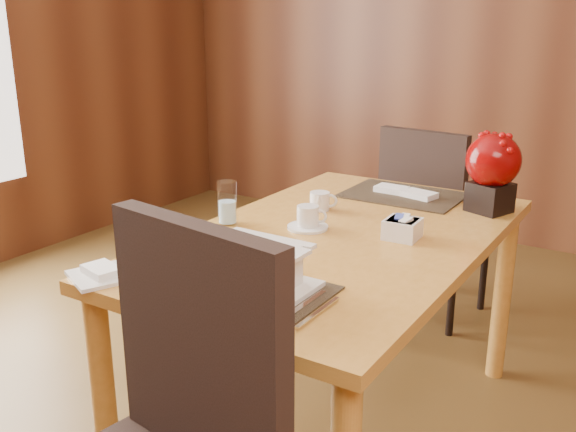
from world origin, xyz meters
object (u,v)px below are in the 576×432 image
Objects in this scene: dining_table at (337,261)px; sugar_caddy at (402,229)px; coffee_cup at (308,219)px; creamer_jug at (320,201)px; berry_decor at (493,168)px; bread_plate at (102,275)px; soup_setting at (244,273)px; far_chair at (430,214)px; water_glass at (227,203)px.

sugar_caddy reaches higher than dining_table.
coffee_cup is 0.32m from sugar_caddy.
sugar_caddy is (0.38, -0.13, -0.00)m from creamer_jug.
bread_plate is (-0.72, -1.18, -0.16)m from berry_decor.
creamer_jug is at bearing 105.99° from soup_setting.
soup_setting is at bearing 99.71° from far_chair.
coffee_cup is 0.71m from bread_plate.
sugar_caddy is 0.49m from berry_decor.
far_chair is at bearing 104.28° from sugar_caddy.
berry_decor is (0.35, 0.51, 0.26)m from dining_table.
far_chair is at bearing 74.71° from water_glass.
sugar_caddy is 0.11× the size of far_chair.
dining_table is 10.03× the size of water_glass.
far_chair is (0.32, 1.16, -0.29)m from water_glass.
bread_plate is (-0.37, -0.67, 0.10)m from dining_table.
water_glass reaches higher than creamer_jug.
water_glass is at bearing -158.33° from coffee_cup.
berry_decor is 0.77m from far_chair.
bread_plate is (-0.40, -0.11, -0.06)m from soup_setting.
far_chair reaches higher than bread_plate.
water_glass is 0.52× the size of berry_decor.
sugar_caddy reaches higher than bread_plate.
dining_table is 1.58× the size of far_chair.
far_chair reaches higher than dining_table.
soup_setting is 0.65m from sugar_caddy.
berry_decor is at bearing 58.78° from bread_plate.
berry_decor is (0.53, 0.31, 0.13)m from creamer_jug.
berry_decor reaches higher than bread_plate.
sugar_caddy is (0.31, 0.07, -0.00)m from coffee_cup.
berry_decor reaches higher than far_chair.
dining_table is at bearing -71.43° from creamer_jug.
berry_decor reaches higher than sugar_caddy.
coffee_cup is 1.49× the size of creamer_jug.
dining_table is 0.67m from berry_decor.
creamer_jug is at bearing 78.02° from bread_plate.
soup_setting reaches higher than bread_plate.
creamer_jug reaches higher than sugar_caddy.
sugar_caddy is at bearing -43.22° from creamer_jug.
berry_decor is (0.32, 1.07, 0.10)m from soup_setting.
dining_table is at bearing 99.78° from far_chair.
water_glass is 1.61× the size of creamer_jug.
creamer_jug is 0.58× the size of bread_plate.
dining_table is 4.93× the size of soup_setting.
sugar_caddy is at bearing 111.11° from far_chair.
creamer_jug is 0.10× the size of far_chair.
water_glass is at bearing -144.33° from creamer_jug.
far_chair is (0.13, 0.84, -0.25)m from creamer_jug.
bread_plate is at bearing -127.42° from sugar_caddy.
soup_setting is 0.79m from creamer_jug.
coffee_cup is 0.28m from water_glass.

